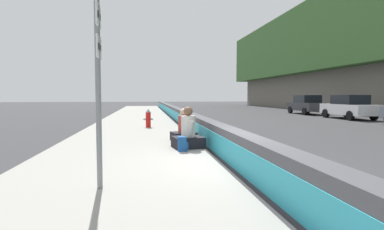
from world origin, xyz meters
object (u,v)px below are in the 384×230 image
seated_person_foreground (188,135)px  seated_person_middle (184,131)px  route_sign_post (98,60)px  fire_hydrant (148,118)px  parked_car_midline (307,105)px  parked_car_fourth (349,107)px  backpack (182,144)px

seated_person_foreground → seated_person_middle: size_ratio=1.10×
seated_person_middle → route_sign_post: bearing=158.8°
fire_hydrant → parked_car_midline: parked_car_midline is taller
fire_hydrant → seated_person_middle: bearing=-166.4°
parked_car_midline → fire_hydrant: bearing=128.1°
parked_car_fourth → seated_person_middle: bearing=127.3°
seated_person_middle → parked_car_fourth: (9.93, -13.04, 0.38)m
route_sign_post → fire_hydrant: bearing=-5.0°
seated_person_middle → seated_person_foreground: bearing=178.4°
fire_hydrant → seated_person_foreground: seated_person_foreground is taller
seated_person_middle → parked_car_midline: size_ratio=0.24×
parked_car_fourth → fire_hydrant: bearing=110.1°
backpack → parked_car_fourth: size_ratio=0.09×
parked_car_midline → backpack: bearing=143.2°
route_sign_post → parked_car_midline: 25.89m
fire_hydrant → seated_person_foreground: bearing=-169.8°
parked_car_fourth → parked_car_midline: (5.91, -0.00, 0.00)m
fire_hydrant → seated_person_foreground: 6.25m
backpack → parked_car_midline: (17.78, -13.32, 0.53)m
route_sign_post → seated_person_middle: route_sign_post is taller
seated_person_foreground → seated_person_middle: 1.42m
seated_person_foreground → parked_car_fourth: (11.36, -13.08, 0.35)m
seated_person_foreground → fire_hydrant: bearing=10.2°
fire_hydrant → parked_car_fourth: bearing=-69.9°
seated_person_middle → backpack: (-1.94, 0.27, -0.15)m
route_sign_post → backpack: route_sign_post is taller
seated_person_middle → parked_car_midline: 20.53m
seated_person_middle → parked_car_fourth: size_ratio=0.24×
seated_person_foreground → seated_person_middle: bearing=-1.6°
route_sign_post → seated_person_foreground: (3.76, -1.97, -1.72)m
seated_person_foreground → parked_car_midline: size_ratio=0.26×
backpack → parked_car_midline: parked_car_midline is taller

